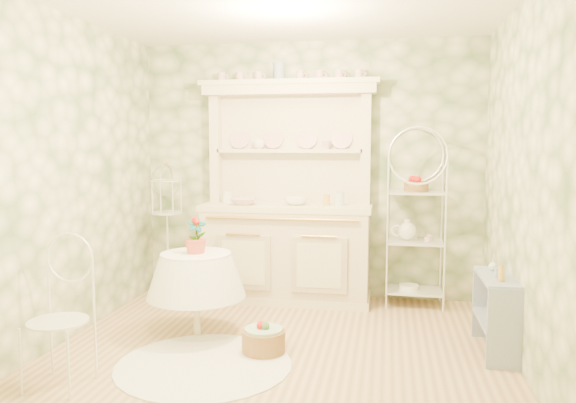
% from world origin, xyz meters
% --- Properties ---
extents(floor, '(3.60, 3.60, 0.00)m').
position_xyz_m(floor, '(0.00, 0.00, 0.00)').
color(floor, tan).
rests_on(floor, ground).
extents(wall_left, '(3.60, 3.60, 0.00)m').
position_xyz_m(wall_left, '(-1.80, 0.00, 1.35)').
color(wall_left, '#F1E9C5').
rests_on(wall_left, floor).
extents(wall_right, '(3.60, 3.60, 0.00)m').
position_xyz_m(wall_right, '(1.80, 0.00, 1.35)').
color(wall_right, '#F1E9C5').
rests_on(wall_right, floor).
extents(wall_back, '(3.60, 3.60, 0.00)m').
position_xyz_m(wall_back, '(0.00, 1.80, 1.35)').
color(wall_back, '#F1E9C5').
rests_on(wall_back, floor).
extents(wall_front, '(3.60, 3.60, 0.00)m').
position_xyz_m(wall_front, '(0.00, -1.80, 1.35)').
color(wall_front, '#F1E9C5').
rests_on(wall_front, floor).
extents(kitchen_dresser, '(1.87, 0.61, 2.29)m').
position_xyz_m(kitchen_dresser, '(-0.20, 1.52, 1.15)').
color(kitchen_dresser, beige).
rests_on(kitchen_dresser, floor).
extents(bakers_rack, '(0.55, 0.40, 1.74)m').
position_xyz_m(bakers_rack, '(1.11, 1.58, 0.87)').
color(bakers_rack, white).
rests_on(bakers_rack, floor).
extents(side_shelf, '(0.26, 0.69, 0.59)m').
position_xyz_m(side_shelf, '(1.68, 0.36, 0.30)').
color(side_shelf, '#93A1BB').
rests_on(side_shelf, floor).
extents(round_table, '(0.73, 0.73, 0.74)m').
position_xyz_m(round_table, '(-0.76, 0.33, 0.37)').
color(round_table, white).
rests_on(round_table, floor).
extents(cafe_chair, '(0.38, 0.38, 0.84)m').
position_xyz_m(cafe_chair, '(-1.33, -0.81, 0.42)').
color(cafe_chair, white).
rests_on(cafe_chair, floor).
extents(birdcage_stand, '(0.36, 0.36, 1.49)m').
position_xyz_m(birdcage_stand, '(-1.46, 1.42, 0.74)').
color(birdcage_stand, white).
rests_on(birdcage_stand, floor).
extents(floor_basket, '(0.38, 0.38, 0.21)m').
position_xyz_m(floor_basket, '(-0.11, 0.02, 0.10)').
color(floor_basket, olive).
rests_on(floor_basket, floor).
extents(lace_rug, '(1.50, 1.50, 0.01)m').
position_xyz_m(lace_rug, '(-0.49, -0.30, 0.01)').
color(lace_rug, white).
rests_on(lace_rug, floor).
extents(bowl_floral, '(0.31, 0.31, 0.07)m').
position_xyz_m(bowl_floral, '(-0.63, 1.43, 1.02)').
color(bowl_floral, white).
rests_on(bowl_floral, kitchen_dresser).
extents(bowl_white, '(0.31, 0.31, 0.08)m').
position_xyz_m(bowl_white, '(-0.10, 1.51, 1.02)').
color(bowl_white, white).
rests_on(bowl_white, kitchen_dresser).
extents(cup_left, '(0.16, 0.16, 0.10)m').
position_xyz_m(cup_left, '(-0.52, 1.68, 1.61)').
color(cup_left, white).
rests_on(cup_left, kitchen_dresser).
extents(cup_right, '(0.09, 0.09, 0.09)m').
position_xyz_m(cup_right, '(0.20, 1.67, 1.61)').
color(cup_right, white).
rests_on(cup_right, kitchen_dresser).
extents(potted_geranium, '(0.18, 0.15, 0.30)m').
position_xyz_m(potted_geranium, '(-0.75, 0.32, 0.85)').
color(potted_geranium, '#3F7238').
rests_on(potted_geranium, round_table).
extents(bottle_amber, '(0.07, 0.07, 0.15)m').
position_xyz_m(bottle_amber, '(1.68, 0.19, 0.68)').
color(bottle_amber, gold).
rests_on(bottle_amber, side_shelf).
extents(bottle_blue, '(0.06, 0.06, 0.11)m').
position_xyz_m(bottle_blue, '(1.68, 0.32, 0.65)').
color(bottle_blue, '#87A0BC').
rests_on(bottle_blue, side_shelf).
extents(bottle_glass, '(0.08, 0.08, 0.10)m').
position_xyz_m(bottle_glass, '(1.68, 0.54, 0.65)').
color(bottle_glass, silver).
rests_on(bottle_glass, side_shelf).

